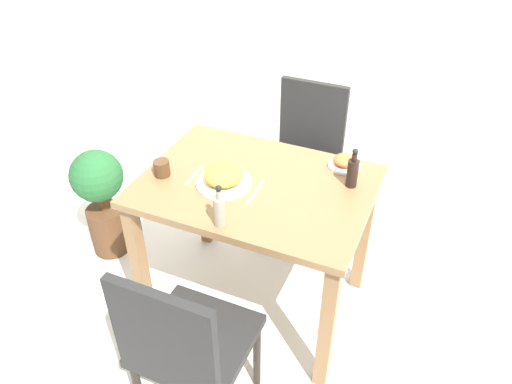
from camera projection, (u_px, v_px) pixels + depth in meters
ground_plane at (256, 299)px, 2.69m from camera, size 16.00×16.00×0.00m
dining_table at (256, 205)px, 2.30m from camera, size 1.03×0.75×0.77m
chair_near at (185, 344)px, 1.85m from camera, size 0.42×0.42×0.89m
chair_far at (305, 151)px, 2.95m from camera, size 0.42×0.42×0.89m
food_plate at (224, 177)px, 2.20m from camera, size 0.25×0.25×0.09m
side_plate at (345, 162)px, 2.32m from camera, size 0.15×0.15×0.06m
drink_cup at (162, 168)px, 2.26m from camera, size 0.07×0.07×0.07m
sauce_bottle at (353, 172)px, 2.17m from camera, size 0.05×0.05×0.19m
condiment_bottle at (220, 210)px, 1.96m from camera, size 0.05×0.05×0.19m
fork_utensil at (194, 176)px, 2.27m from camera, size 0.02×0.16×0.00m
spoon_utensil at (256, 192)px, 2.17m from camera, size 0.01×0.19×0.00m
potted_plant_left at (101, 196)px, 2.78m from camera, size 0.29×0.29×0.67m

